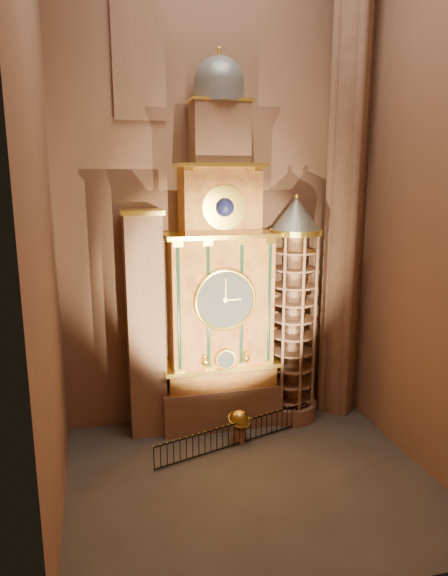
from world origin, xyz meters
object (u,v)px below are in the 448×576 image
object	(u,v)px
stair_turret	(293,313)
astronomical_clock	(220,287)
celestial_globe	(239,423)
iron_railing	(237,434)
portrait_tower	(145,324)

from	to	relation	value
stair_turret	astronomical_clock	bearing A→B (deg)	175.70
celestial_globe	iron_railing	distance (m)	0.50
stair_turret	iron_railing	size ratio (longest dim) A/B	1.43
stair_turret	celestial_globe	xyz separation A→B (m)	(-3.12, -1.74, -4.37)
stair_turret	celestial_globe	distance (m)	5.64
astronomical_clock	stair_turret	world-z (taller)	astronomical_clock
stair_turret	celestial_globe	world-z (taller)	stair_turret
celestial_globe	iron_railing	xyz separation A→B (m)	(-0.20, -0.31, -0.34)
portrait_tower	celestial_globe	size ratio (longest dim) A/B	6.78
astronomical_clock	iron_railing	distance (m)	6.54
iron_railing	celestial_globe	bearing A→B (deg)	57.21
portrait_tower	astronomical_clock	bearing A→B (deg)	-0.29
portrait_tower	celestial_globe	xyz separation A→B (m)	(3.78, -2.02, -4.25)
astronomical_clock	stair_turret	distance (m)	3.78
stair_turret	celestial_globe	bearing A→B (deg)	-150.84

